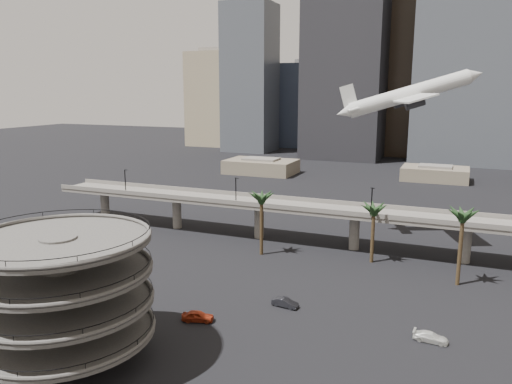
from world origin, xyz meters
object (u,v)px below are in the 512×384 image
at_px(overpass, 305,211).
at_px(car_a, 198,316).
at_px(airborne_jet, 408,95).
at_px(car_b, 285,303).
at_px(car_c, 431,337).
at_px(parking_ramp, 62,287).

bearing_deg(overpass, car_a, -94.22).
xyz_separation_m(airborne_jet, car_a, (-22.12, -56.75, -31.73)).
distance_m(car_a, car_b, 14.10).
bearing_deg(overpass, airborne_jet, 35.94).
distance_m(overpass, airborne_jet, 34.38).
height_order(overpass, car_a, overpass).
relative_size(car_b, car_c, 0.93).
bearing_deg(airborne_jet, parking_ramp, -134.13).
height_order(airborne_jet, car_c, airborne_jet).
distance_m(overpass, car_b, 34.74).
bearing_deg(car_c, car_b, 86.45).
xyz_separation_m(overpass, airborne_jet, (18.94, 13.73, 25.19)).
xyz_separation_m(car_a, car_c, (32.20, 6.79, -0.13)).
height_order(parking_ramp, car_b, parking_ramp).
bearing_deg(car_a, overpass, -20.64).
relative_size(parking_ramp, airborne_jet, 0.71).
bearing_deg(car_c, car_a, 105.83).
relative_size(car_a, car_b, 1.10).
xyz_separation_m(parking_ramp, car_a, (9.82, 15.97, -9.03)).
distance_m(car_b, car_c, 22.12).
bearing_deg(car_a, parking_ramp, 132.00).
distance_m(airborne_jet, car_c, 60.10).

